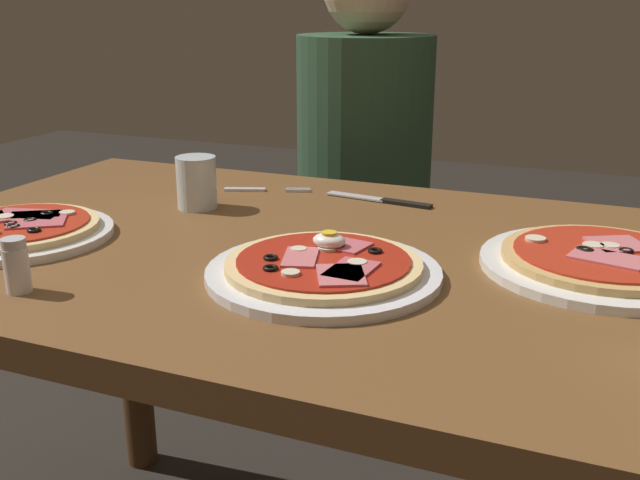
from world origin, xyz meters
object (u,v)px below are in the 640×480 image
Objects in this scene: dining_table at (309,317)px; salt_shaker at (16,266)px; pizza_across_right at (602,261)px; fork at (260,190)px; pizza_foreground at (324,268)px; knife at (386,201)px; pizza_across_left at (20,230)px; water_glass_near at (197,186)px; diner_person at (363,212)px.

salt_shaker reaches higher than dining_table.
pizza_across_right is 0.63m from fork.
pizza_across_right is at bearing 8.13° from dining_table.
dining_table is at bearing 122.11° from pizza_foreground.
pizza_across_left is at bearing -137.85° from knife.
dining_table is 0.18m from pizza_foreground.
water_glass_near is 0.07× the size of diner_person.
fork is at bearing 71.72° from water_glass_near.
diner_person is (-0.17, 0.74, -0.05)m from dining_table.
dining_table is 0.76m from diner_person.
dining_table is 4.81× the size of pizza_across_left.
pizza_across_right is at bearing 129.40° from diner_person.
pizza_foreground is at bearing -57.89° from dining_table.
salt_shaker reaches higher than pizza_foreground.
water_glass_near reaches higher than salt_shaker.
knife reaches higher than fork.
dining_table is 4.13× the size of pizza_across_right.
diner_person is (0.23, 0.86, -0.17)m from pizza_across_left.
fork is 0.51m from diner_person.
knife is 0.17× the size of diner_person.
diner_person is (-0.56, 0.68, -0.17)m from pizza_across_right.
pizza_across_right is (0.32, 0.16, -0.00)m from pizza_foreground.
pizza_across_right is 0.26× the size of diner_person.
water_glass_near reaches higher than knife.
dining_table is 19.09× the size of salt_shaker.
salt_shaker is at bearing -90.13° from water_glass_near.
water_glass_near reaches higher than pizza_foreground.
dining_table is 0.41m from salt_shaker.
pizza_across_right is 0.64m from water_glass_near.
fork is 0.78× the size of knife.
water_glass_near reaches higher than fork.
knife is at bearing 42.15° from pizza_across_left.
pizza_foreground is 0.45m from fork.
pizza_across_left is (-0.40, -0.13, 0.12)m from dining_table.
diner_person is at bearing 82.56° from water_glass_near.
pizza_across_right reaches higher than fork.
pizza_across_right is 0.42m from knife.
pizza_foreground reaches higher than knife.
knife is 0.63m from salt_shaker.
dining_table is 0.29m from knife.
fork is 0.13× the size of diner_person.
pizza_across_left is at bearing -162.59° from dining_table.
pizza_across_right is (0.39, 0.06, 0.12)m from dining_table.
pizza_foreground is 1.52× the size of knife.
dining_table is 4.31× the size of pizza_foreground.
fork is (0.05, 0.14, -0.04)m from water_glass_near.
water_glass_near is 1.29× the size of salt_shaker.
knife is at bearing 95.56° from pizza_foreground.
fork is (-0.20, 0.26, 0.11)m from dining_table.
pizza_across_right is 1.58× the size of knife.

